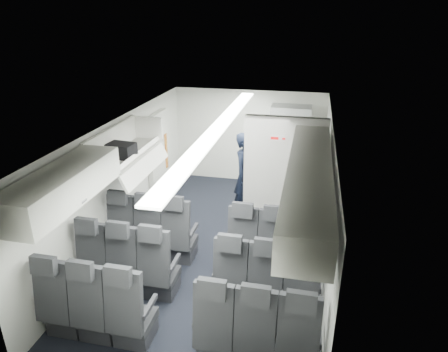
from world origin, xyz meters
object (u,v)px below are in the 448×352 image
at_px(seat_row_mid, 195,277).
at_px(seat_row_rear, 173,324).
at_px(carry_on_bag, 121,151).
at_px(flight_attendant, 245,175).
at_px(seat_row_front, 211,242).
at_px(boarding_door, 159,157).
at_px(galley_unit, 289,149).

distance_m(seat_row_mid, seat_row_rear, 0.90).
xyz_separation_m(seat_row_rear, carry_on_bag, (-1.42, 1.89, 1.37)).
bearing_deg(flight_attendant, seat_row_mid, -163.27).
xyz_separation_m(seat_row_front, flight_attendant, (0.22, 1.84, 0.43)).
relative_size(seat_row_mid, boarding_door, 1.79).
relative_size(boarding_door, carry_on_bag, 4.55).
distance_m(galley_unit, boarding_door, 2.84).
height_order(seat_row_mid, galley_unit, galley_unit).
xyz_separation_m(seat_row_rear, galley_unit, (0.95, 5.05, 0.55)).
bearing_deg(boarding_door, flight_attendant, -7.37).
xyz_separation_m(seat_row_mid, boarding_door, (-1.64, 2.99, 0.55)).
bearing_deg(flight_attendant, carry_on_bag, 158.25).
height_order(boarding_door, carry_on_bag, carry_on_bag).
distance_m(seat_row_front, galley_unit, 3.43).
bearing_deg(seat_row_front, seat_row_rear, -90.00).
distance_m(galley_unit, carry_on_bag, 4.04).
bearing_deg(galley_unit, flight_attendant, -117.29).
bearing_deg(flight_attendant, seat_row_front, -165.52).
xyz_separation_m(seat_row_front, seat_row_rear, (0.00, -1.80, 0.00)).
distance_m(seat_row_front, flight_attendant, 1.91).
distance_m(seat_row_front, seat_row_mid, 0.90).
height_order(seat_row_rear, boarding_door, boarding_door).
distance_m(boarding_door, carry_on_bag, 2.17).
relative_size(seat_row_front, seat_row_mid, 1.00).
xyz_separation_m(boarding_door, carry_on_bag, (0.22, -2.00, 0.82)).
xyz_separation_m(seat_row_rear, boarding_door, (-1.64, 3.89, 0.55)).
distance_m(seat_row_rear, boarding_door, 4.25).
relative_size(seat_row_rear, carry_on_bag, 8.15).
xyz_separation_m(seat_row_front, galley_unit, (0.95, 3.25, 0.55)).
bearing_deg(seat_row_front, flight_attendant, 83.10).
bearing_deg(flight_attendant, galley_unit, -5.91).
relative_size(seat_row_rear, galley_unit, 1.75).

